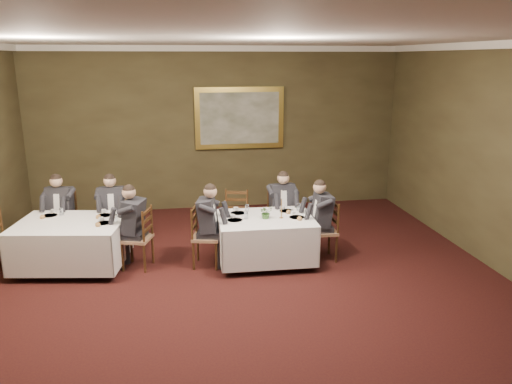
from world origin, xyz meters
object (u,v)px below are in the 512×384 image
object	(u,v)px
painting	(240,118)
diner_sec_backright	(113,220)
chair_main_endright	(323,243)
chair_sec_backleft	(64,233)
chair_main_endleft	(206,249)
candlestick	(281,208)
chair_main_backright	(281,229)
table_main	(266,236)
centerpiece	(266,211)
chair_main_backleft	(236,231)
chair_sec_endleft	(6,251)
diner_sec_endright	(137,237)
diner_main_backright	(281,217)
table_second	(71,241)
diner_main_endleft	(206,235)
chair_sec_endright	(138,250)
diner_main_endright	(323,230)
chair_sec_backright	(115,232)
diner_sec_backleft	(62,220)

from	to	relation	value
painting	diner_sec_backright	bearing A→B (deg)	-138.80
chair_main_endright	chair_sec_backleft	size ratio (longest dim) A/B	1.00
chair_main_endleft	candlestick	xyz separation A→B (m)	(1.22, -0.07, 0.65)
chair_main_backright	chair_sec_backleft	xyz separation A→B (m)	(-3.81, 0.40, 0.00)
table_main	centerpiece	xyz separation A→B (m)	(-0.00, -0.03, 0.43)
chair_main_backleft	chair_sec_endleft	world-z (taller)	same
chair_sec_backleft	centerpiece	size ratio (longest dim) A/B	4.31
diner_sec_endright	painting	world-z (taller)	painting
diner_main_backright	chair_main_endleft	bearing A→B (deg)	22.95
table_second	chair_sec_endleft	bearing A→B (deg)	171.23
chair_main_backleft	diner_sec_backright	xyz separation A→B (m)	(-2.11, 0.24, 0.23)
table_second	painting	world-z (taller)	painting
table_second	diner_main_backright	distance (m)	3.53
chair_main_endleft	centerpiece	xyz separation A→B (m)	(0.97, -0.05, 0.60)
diner_sec_endright	centerpiece	bearing A→B (deg)	-76.89
diner_main_endleft	chair_sec_endright	world-z (taller)	diner_main_endleft
chair_sec_backleft	chair_sec_endright	xyz separation A→B (m)	(1.35, -1.07, 0.00)
diner_main_endleft	diner_main_endright	size ratio (longest dim) A/B	1.00
chair_main_backleft	candlestick	bearing A→B (deg)	141.47
chair_sec_endleft	diner_main_endleft	bearing A→B (deg)	102.80
chair_sec_backright	diner_sec_endright	xyz separation A→B (m)	(0.46, -0.93, 0.23)
table_main	diner_sec_endright	world-z (taller)	diner_sec_endright
table_main	diner_main_endleft	xyz separation A→B (m)	(-0.96, 0.02, 0.06)
diner_sec_backleft	centerpiece	world-z (taller)	diner_sec_backleft
chair_sec_endleft	diner_main_endright	bearing A→B (deg)	105.28
chair_main_endright	diner_sec_endright	world-z (taller)	diner_sec_endright
diner_main_backright	diner_main_endright	bearing A→B (deg)	118.90
diner_main_endleft	chair_sec_backright	world-z (taller)	diner_main_endleft
diner_main_endleft	painting	distance (m)	3.67
diner_sec_backright	chair_sec_endleft	bearing A→B (deg)	20.61
chair_main_backleft	diner_main_endleft	xyz separation A→B (m)	(-0.56, -0.78, 0.23)
table_second	candlestick	world-z (taller)	candlestick
centerpiece	diner_main_endright	bearing A→B (deg)	1.03
chair_main_endright	painting	bearing A→B (deg)	15.93
painting	chair_sec_backright	bearing A→B (deg)	-138.95
diner_main_endleft	diner_main_backright	bearing A→B (deg)	131.26
chair_sec_backleft	diner_sec_backright	distance (m)	0.92
chair_sec_backleft	candlestick	world-z (taller)	candlestick
centerpiece	chair_main_endright	bearing A→B (deg)	1.03
chair_main_endright	diner_sec_endright	xyz separation A→B (m)	(-3.02, 0.13, 0.23)
diner_main_endleft	diner_main_endright	xyz separation A→B (m)	(1.92, -0.03, 0.00)
chair_main_endleft	candlestick	distance (m)	1.38
diner_sec_backleft	diner_sec_backright	bearing A→B (deg)	-177.09
chair_main_endright	table_main	bearing A→B (deg)	88.38
chair_main_backleft	chair_main_endright	world-z (taller)	same
chair_sec_backleft	chair_sec_endleft	xyz separation A→B (m)	(-0.73, -0.75, 0.00)
chair_main_backright	chair_sec_endright	size ratio (longest dim) A/B	1.00
table_main	painting	bearing A→B (deg)	90.00
chair_main_backleft	painting	bearing A→B (deg)	-85.02
chair_main_endright	painting	world-z (taller)	painting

